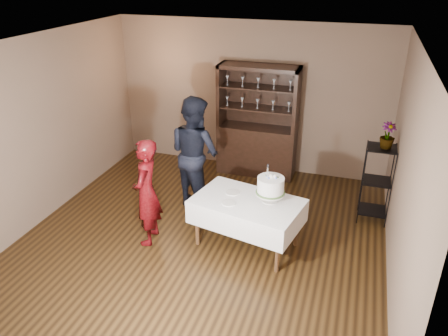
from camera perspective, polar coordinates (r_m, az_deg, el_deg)
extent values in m
plane|color=black|center=(6.40, -2.52, -8.71)|extent=(5.00, 5.00, 0.00)
plane|color=silver|center=(5.37, -3.09, 15.84)|extent=(5.00, 5.00, 0.00)
cube|color=brown|center=(8.00, 3.52, 9.17)|extent=(5.00, 0.02, 2.70)
cube|color=brown|center=(6.98, -22.47, 4.75)|extent=(0.02, 5.00, 2.70)
cube|color=brown|center=(5.47, 22.59, -0.86)|extent=(0.02, 5.00, 2.70)
cube|color=black|center=(8.03, 4.26, 2.36)|extent=(1.40, 0.48, 0.90)
cube|color=black|center=(7.89, 4.89, 9.65)|extent=(1.40, 0.03, 1.10)
cube|color=black|center=(7.56, 4.64, 13.01)|extent=(1.40, 0.48, 0.06)
cube|color=black|center=(7.75, 4.45, 7.81)|extent=(1.28, 0.42, 0.02)
cube|color=black|center=(7.64, 4.55, 10.45)|extent=(1.28, 0.42, 0.02)
cylinder|color=black|center=(6.67, 17.54, -2.51)|extent=(0.02, 0.02, 1.20)
cylinder|color=black|center=(6.69, 20.95, -2.95)|extent=(0.02, 0.02, 1.20)
cylinder|color=black|center=(7.02, 17.65, -1.04)|extent=(0.02, 0.02, 1.20)
cylinder|color=black|center=(7.05, 20.87, -1.46)|extent=(0.02, 0.02, 1.20)
cube|color=black|center=(7.06, 18.73, -5.21)|extent=(0.40, 0.40, 0.02)
cube|color=black|center=(6.83, 19.32, -1.60)|extent=(0.40, 0.40, 0.01)
cube|color=black|center=(6.62, 19.97, 2.49)|extent=(0.40, 0.40, 0.02)
cube|color=silver|center=(5.91, 3.04, -5.64)|extent=(1.57, 1.15, 0.33)
cylinder|color=#4D311C|center=(6.04, -3.54, -7.27)|extent=(0.06, 0.06, 0.67)
cylinder|color=#4D311C|center=(5.58, 7.02, -10.54)|extent=(0.06, 0.06, 0.67)
cylinder|color=#4D311C|center=(6.51, -0.40, -4.56)|extent=(0.06, 0.06, 0.67)
cylinder|color=#4D311C|center=(6.09, 9.48, -7.31)|extent=(0.06, 0.06, 0.67)
imported|color=#340407|center=(5.99, -10.09, -3.18)|extent=(0.46, 0.61, 1.52)
imported|color=black|center=(6.78, -3.82, 2.03)|extent=(1.09, 1.00, 1.80)
cylinder|color=silver|center=(5.84, 6.01, -4.25)|extent=(0.22, 0.22, 0.01)
cylinder|color=silver|center=(5.82, 6.03, -3.84)|extent=(0.05, 0.05, 0.11)
cylinder|color=silver|center=(5.79, 6.06, -3.29)|extent=(0.40, 0.40, 0.02)
cylinder|color=#426530|center=(5.78, 6.07, -3.13)|extent=(0.38, 0.38, 0.02)
cylinder|color=white|center=(5.73, 6.11, -2.26)|extent=(0.43, 0.43, 0.22)
sphere|color=#5F73CC|center=(5.67, 6.49, -1.20)|extent=(0.03, 0.03, 0.03)
cube|color=silver|center=(5.64, 5.72, -0.62)|extent=(0.02, 0.02, 0.15)
cube|color=black|center=(5.60, 5.76, 0.24)|extent=(0.03, 0.02, 0.06)
cylinder|color=silver|center=(5.76, 0.63, -4.57)|extent=(0.23, 0.23, 0.01)
cylinder|color=silver|center=(6.01, 1.15, -3.20)|extent=(0.20, 0.20, 0.01)
imported|color=#426530|center=(6.55, 20.60, 3.98)|extent=(0.27, 0.27, 0.38)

